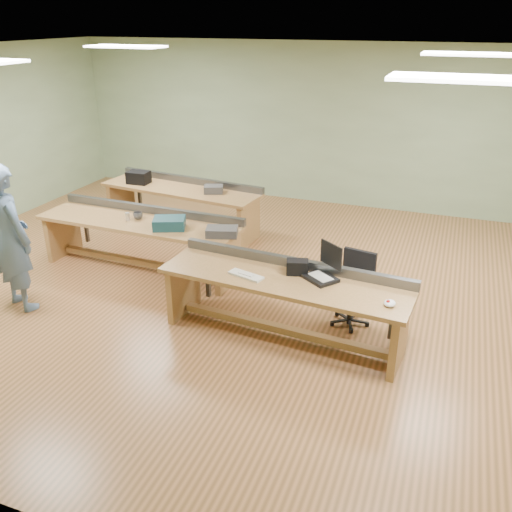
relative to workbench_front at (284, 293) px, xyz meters
name	(u,v)px	position (x,y,z in m)	size (l,w,h in m)	color
floor	(243,287)	(-0.90, 0.97, -0.56)	(10.00, 10.00, 0.00)	#A4683E
ceiling	(240,54)	(-0.90, 0.97, 2.44)	(10.00, 10.00, 0.00)	silver
wall_back	(320,125)	(-0.90, 4.97, 0.94)	(10.00, 0.04, 3.00)	#91AB82
wall_front	(4,348)	(-0.90, -3.03, 0.94)	(10.00, 0.04, 3.00)	#91AB82
fluor_panels	(240,57)	(-0.90, 0.97, 2.41)	(6.20, 3.50, 0.03)	white
workbench_front	(284,293)	(0.00, 0.00, 0.00)	(2.88, 0.98, 0.86)	#B37C4B
workbench_mid	(141,232)	(-2.50, 1.03, 0.00)	(3.02, 0.89, 0.86)	#B37C4B
workbench_back	(182,199)	(-2.68, 2.64, 0.00)	(2.87, 1.06, 0.86)	#B37C4B
person	(11,238)	(-3.35, -0.49, 0.37)	(0.68, 0.45, 1.86)	slate
laptop_base	(321,278)	(0.39, 0.08, 0.21)	(0.34, 0.28, 0.04)	black
laptop_screen	(331,255)	(0.47, 0.19, 0.46)	(0.34, 0.02, 0.27)	black
keyboard	(246,275)	(-0.41, -0.13, 0.21)	(0.41, 0.14, 0.02)	beige
trackball_mouse	(390,303)	(1.18, -0.24, 0.22)	(0.12, 0.14, 0.06)	white
camera_bag	(297,267)	(0.10, 0.14, 0.28)	(0.24, 0.15, 0.16)	black
task_chair	(352,298)	(0.67, 0.58, -0.23)	(0.56, 0.56, 0.89)	black
parts_bin_teal	(169,223)	(-1.94, 0.89, 0.27)	(0.42, 0.32, 0.15)	#153C47
parts_bin_grey	(222,232)	(-1.16, 0.89, 0.25)	(0.41, 0.26, 0.11)	#3A3A3C
mug	(138,216)	(-2.53, 1.06, 0.25)	(0.13, 0.13, 0.10)	#3A3A3C
drinks_can	(127,217)	(-2.64, 0.95, 0.25)	(0.06, 0.06, 0.11)	silver
storage_box_back	(139,177)	(-3.48, 2.62, 0.30)	(0.37, 0.26, 0.21)	black
tray_back	(214,189)	(-2.04, 2.57, 0.25)	(0.30, 0.22, 0.12)	#3A3A3C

